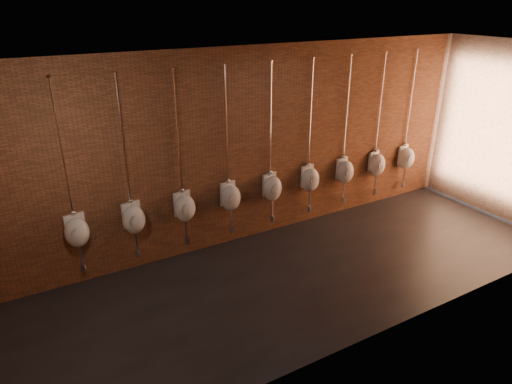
% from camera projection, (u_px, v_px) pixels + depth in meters
% --- Properties ---
extents(ground, '(8.50, 8.50, 0.00)m').
position_uv_depth(ground, '(311.00, 273.00, 6.91)').
color(ground, black).
rests_on(ground, ground).
extents(room_shell, '(8.54, 3.04, 3.22)m').
position_uv_depth(room_shell, '(318.00, 146.00, 6.11)').
color(room_shell, black).
rests_on(room_shell, ground).
extents(urinal_0, '(0.39, 0.35, 2.71)m').
position_uv_depth(urinal_0, '(77.00, 231.00, 6.29)').
color(urinal_0, white).
rests_on(urinal_0, ground).
extents(urinal_1, '(0.39, 0.35, 2.71)m').
position_uv_depth(urinal_1, '(133.00, 218.00, 6.65)').
color(urinal_1, white).
rests_on(urinal_1, ground).
extents(urinal_2, '(0.39, 0.35, 2.71)m').
position_uv_depth(urinal_2, '(184.00, 207.00, 7.01)').
color(urinal_2, white).
rests_on(urinal_2, ground).
extents(urinal_3, '(0.39, 0.35, 2.71)m').
position_uv_depth(urinal_3, '(230.00, 197.00, 7.37)').
color(urinal_3, white).
rests_on(urinal_3, ground).
extents(urinal_4, '(0.39, 0.35, 2.71)m').
position_uv_depth(urinal_4, '(272.00, 187.00, 7.73)').
color(urinal_4, white).
rests_on(urinal_4, ground).
extents(urinal_5, '(0.39, 0.35, 2.71)m').
position_uv_depth(urinal_5, '(310.00, 179.00, 8.09)').
color(urinal_5, white).
rests_on(urinal_5, ground).
extents(urinal_6, '(0.39, 0.35, 2.71)m').
position_uv_depth(urinal_6, '(345.00, 171.00, 8.45)').
color(urinal_6, white).
rests_on(urinal_6, ground).
extents(urinal_7, '(0.39, 0.35, 2.71)m').
position_uv_depth(urinal_7, '(377.00, 164.00, 8.80)').
color(urinal_7, white).
rests_on(urinal_7, ground).
extents(urinal_8, '(0.39, 0.35, 2.71)m').
position_uv_depth(urinal_8, '(406.00, 157.00, 9.16)').
color(urinal_8, white).
rests_on(urinal_8, ground).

